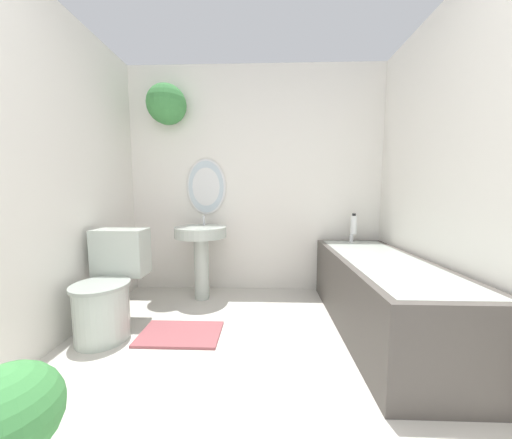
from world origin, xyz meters
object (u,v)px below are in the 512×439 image
at_px(toilet, 110,288).
at_px(bathtub, 381,294).
at_px(pedestal_sink, 201,244).
at_px(shampoo_bottle, 354,224).
at_px(potted_plant, 7,423).

xyz_separation_m(toilet, bathtub, (2.08, 0.08, -0.05)).
relative_size(toilet, pedestal_sink, 0.93).
xyz_separation_m(shampoo_bottle, potted_plant, (-1.83, -1.86, -0.49)).
bearing_deg(shampoo_bottle, pedestal_sink, -174.03).
height_order(pedestal_sink, potted_plant, pedestal_sink).
xyz_separation_m(pedestal_sink, shampoo_bottle, (1.55, 0.16, 0.18)).
relative_size(bathtub, shampoo_bottle, 7.56).
distance_m(toilet, shampoo_bottle, 2.29).
distance_m(pedestal_sink, potted_plant, 1.75).
bearing_deg(bathtub, toilet, -177.78).
distance_m(pedestal_sink, bathtub, 1.65).
height_order(toilet, pedestal_sink, pedestal_sink).
bearing_deg(potted_plant, bathtub, 32.29).
bearing_deg(toilet, pedestal_sink, 49.63).
distance_m(toilet, bathtub, 2.08).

